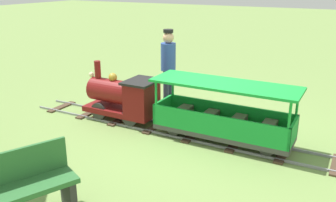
{
  "coord_description": "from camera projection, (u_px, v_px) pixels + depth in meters",
  "views": [
    {
      "loc": [
        -5.27,
        -2.48,
        2.57
      ],
      "look_at": [
        0.0,
        0.36,
        0.55
      ],
      "focal_mm": 39.02,
      "sensor_mm": 36.0,
      "label": 1
    }
  ],
  "objects": [
    {
      "name": "passenger_car",
      "position": [
        223.0,
        118.0,
        5.91
      ],
      "size": [
        0.76,
        2.35,
        0.97
      ],
      "color": "#3F3F3F",
      "rests_on": "ground_plane"
    },
    {
      "name": "park_bench",
      "position": [
        14.0,
        190.0,
        3.91
      ],
      "size": [
        1.35,
        0.91,
        0.82
      ],
      "color": "#2D6B33",
      "rests_on": "ground_plane"
    },
    {
      "name": "locomotive",
      "position": [
        124.0,
        97.0,
        6.76
      ],
      "size": [
        0.66,
        1.44,
        1.06
      ],
      "color": "maroon",
      "rests_on": "ground_plane"
    },
    {
      "name": "ground_plane",
      "position": [
        186.0,
        134.0,
        6.34
      ],
      "size": [
        60.0,
        60.0,
        0.0
      ],
      "primitive_type": "plane",
      "color": "#75934C"
    },
    {
      "name": "conductor_person",
      "position": [
        168.0,
        63.0,
        7.35
      ],
      "size": [
        0.3,
        0.3,
        1.62
      ],
      "color": "#282D47",
      "rests_on": "ground_plane"
    },
    {
      "name": "track",
      "position": [
        174.0,
        131.0,
        6.44
      ],
      "size": [
        0.7,
        6.05,
        0.04
      ],
      "color": "gray",
      "rests_on": "ground_plane"
    }
  ]
}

